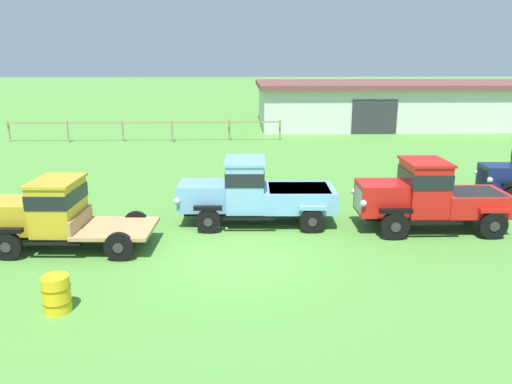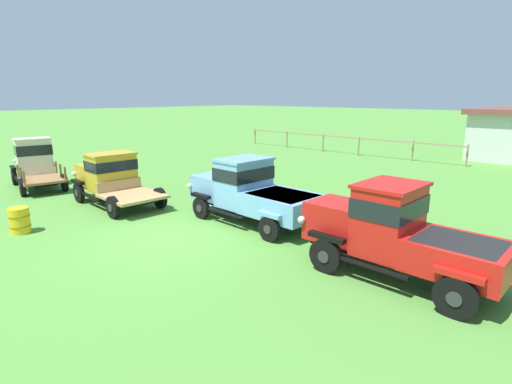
{
  "view_description": "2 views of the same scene",
  "coord_description": "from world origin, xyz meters",
  "px_view_note": "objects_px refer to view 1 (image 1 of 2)",
  "views": [
    {
      "loc": [
        0.13,
        -12.64,
        5.39
      ],
      "look_at": [
        0.66,
        3.36,
        1.0
      ],
      "focal_mm": 35.0,
      "sensor_mm": 36.0,
      "label": 1
    },
    {
      "loc": [
        9.7,
        -6.4,
        4.23
      ],
      "look_at": [
        0.66,
        3.36,
        1.0
      ],
      "focal_mm": 28.0,
      "sensor_mm": 36.0,
      "label": 2
    }
  ],
  "objects_px": {
    "farm_shed": "(401,103)",
    "oil_drum_beside_row": "(57,294)",
    "vintage_truck_far_side": "(428,195)",
    "vintage_truck_midrow_center": "(255,192)",
    "vintage_truck_second_in_line": "(51,212)"
  },
  "relations": [
    {
      "from": "farm_shed",
      "to": "oil_drum_beside_row",
      "type": "xyz_separation_m",
      "value": [
        -16.83,
        -29.73,
        -1.3
      ]
    },
    {
      "from": "vintage_truck_far_side",
      "to": "oil_drum_beside_row",
      "type": "distance_m",
      "value": 11.14
    },
    {
      "from": "vintage_truck_midrow_center",
      "to": "vintage_truck_second_in_line",
      "type": "bearing_deg",
      "value": -161.06
    },
    {
      "from": "farm_shed",
      "to": "vintage_truck_far_side",
      "type": "relative_size",
      "value": 4.8
    },
    {
      "from": "farm_shed",
      "to": "vintage_truck_midrow_center",
      "type": "distance_m",
      "value": 26.93
    },
    {
      "from": "farm_shed",
      "to": "vintage_truck_second_in_line",
      "type": "bearing_deg",
      "value": -125.11
    },
    {
      "from": "farm_shed",
      "to": "oil_drum_beside_row",
      "type": "height_order",
      "value": "farm_shed"
    },
    {
      "from": "oil_drum_beside_row",
      "to": "vintage_truck_midrow_center",
      "type": "bearing_deg",
      "value": 52.43
    },
    {
      "from": "farm_shed",
      "to": "vintage_truck_second_in_line",
      "type": "relative_size",
      "value": 4.6
    },
    {
      "from": "vintage_truck_far_side",
      "to": "farm_shed",
      "type": "bearing_deg",
      "value": 74.44
    },
    {
      "from": "vintage_truck_midrow_center",
      "to": "vintage_truck_far_side",
      "type": "bearing_deg",
      "value": -8.53
    },
    {
      "from": "vintage_truck_midrow_center",
      "to": "oil_drum_beside_row",
      "type": "height_order",
      "value": "vintage_truck_midrow_center"
    },
    {
      "from": "vintage_truck_second_in_line",
      "to": "oil_drum_beside_row",
      "type": "bearing_deg",
      "value": -69.68
    },
    {
      "from": "farm_shed",
      "to": "vintage_truck_far_side",
      "type": "bearing_deg",
      "value": -105.56
    },
    {
      "from": "farm_shed",
      "to": "vintage_truck_midrow_center",
      "type": "xyz_separation_m",
      "value": [
        -12.35,
        -23.92,
        -0.64
      ]
    }
  ]
}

